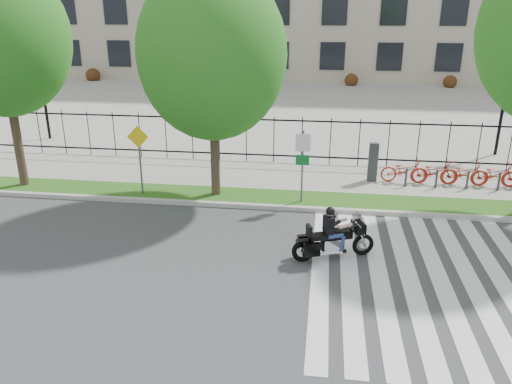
# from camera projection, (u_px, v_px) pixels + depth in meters

# --- Properties ---
(ground) EXTENTS (120.00, 120.00, 0.00)m
(ground) POSITION_uv_depth(u_px,v_px,m) (237.00, 266.00, 13.23)
(ground) COLOR #3A3A3C
(ground) RESTS_ON ground
(curb) EXTENTS (60.00, 0.20, 0.15)m
(curb) POSITION_uv_depth(u_px,v_px,m) (258.00, 206.00, 17.02)
(curb) COLOR #A8A69E
(curb) RESTS_ON ground
(grass_verge) EXTENTS (60.00, 1.50, 0.15)m
(grass_verge) POSITION_uv_depth(u_px,v_px,m) (261.00, 198.00, 17.81)
(grass_verge) COLOR #225515
(grass_verge) RESTS_ON ground
(sidewalk) EXTENTS (60.00, 3.50, 0.15)m
(sidewalk) POSITION_uv_depth(u_px,v_px,m) (269.00, 176.00, 20.13)
(sidewalk) COLOR gray
(sidewalk) RESTS_ON ground
(plaza) EXTENTS (80.00, 34.00, 0.10)m
(plaza) POSITION_uv_depth(u_px,v_px,m) (297.00, 102.00, 36.46)
(plaza) COLOR gray
(plaza) RESTS_ON ground
(crosswalk_stripes) EXTENTS (5.70, 8.00, 0.01)m
(crosswalk_stripes) POSITION_uv_depth(u_px,v_px,m) (425.00, 278.00, 12.60)
(crosswalk_stripes) COLOR silver
(crosswalk_stripes) RESTS_ON ground
(iron_fence) EXTENTS (30.00, 0.06, 2.00)m
(iron_fence) POSITION_uv_depth(u_px,v_px,m) (274.00, 140.00, 21.39)
(iron_fence) COLOR black
(iron_fence) RESTS_ON sidewalk
(lamp_post_left) EXTENTS (1.06, 0.70, 4.25)m
(lamp_post_left) POSITION_uv_depth(u_px,v_px,m) (41.00, 78.00, 24.86)
(lamp_post_left) COLOR black
(lamp_post_left) RESTS_ON ground
(lamp_post_right) EXTENTS (1.06, 0.70, 4.25)m
(lamp_post_right) POSITION_uv_depth(u_px,v_px,m) (506.00, 87.00, 21.98)
(lamp_post_right) COLOR black
(lamp_post_right) RESTS_ON ground
(street_tree_0) EXTENTS (4.72, 4.72, 8.04)m
(street_tree_0) POSITION_uv_depth(u_px,v_px,m) (0.00, 38.00, 17.14)
(street_tree_0) COLOR #3D2B21
(street_tree_0) RESTS_ON grass_verge
(street_tree_1) EXTENTS (4.96, 4.96, 7.73)m
(street_tree_1) POSITION_uv_depth(u_px,v_px,m) (212.00, 54.00, 16.32)
(street_tree_1) COLOR #3D2B21
(street_tree_1) RESTS_ON grass_verge
(sign_pole_regulatory) EXTENTS (0.50, 0.09, 2.50)m
(sign_pole_regulatory) POSITION_uv_depth(u_px,v_px,m) (303.00, 157.00, 16.70)
(sign_pole_regulatory) COLOR #59595B
(sign_pole_regulatory) RESTS_ON grass_verge
(sign_pole_warning) EXTENTS (0.78, 0.09, 2.49)m
(sign_pole_warning) POSITION_uv_depth(u_px,v_px,m) (139.00, 151.00, 17.45)
(sign_pole_warning) COLOR #59595B
(sign_pole_warning) RESTS_ON grass_verge
(motorcycle_rider) EXTENTS (2.25, 1.16, 1.81)m
(motorcycle_rider) POSITION_uv_depth(u_px,v_px,m) (333.00, 238.00, 13.45)
(motorcycle_rider) COLOR black
(motorcycle_rider) RESTS_ON ground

